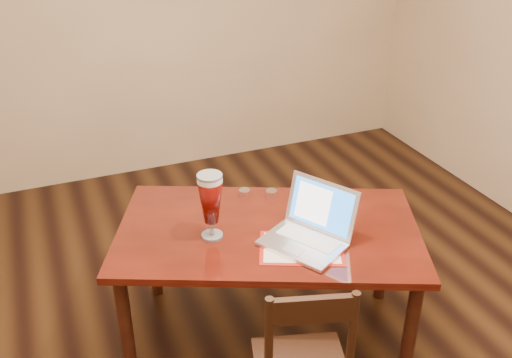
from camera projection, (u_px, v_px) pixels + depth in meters
name	position (u px, v px, depth m)	size (l,w,h in m)	color
room_shell	(283.00, 16.00, 1.97)	(4.51, 5.01, 2.71)	tan
dining_table	(267.00, 240.00, 2.78)	(1.66, 1.33, 1.01)	#54140B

